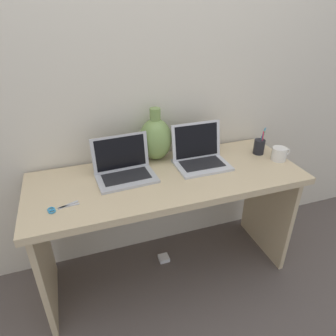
{
  "coord_description": "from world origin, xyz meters",
  "views": [
    {
      "loc": [
        -0.47,
        -1.38,
        1.6
      ],
      "look_at": [
        0.0,
        0.0,
        0.8
      ],
      "focal_mm": 32.0,
      "sensor_mm": 36.0,
      "label": 1
    }
  ],
  "objects_px": {
    "pen_cup": "(259,146)",
    "power_brick": "(164,258)",
    "laptop_right": "(199,154)",
    "coffee_mug": "(279,154)",
    "green_vase": "(156,138)",
    "laptop_left": "(124,166)",
    "scissors": "(58,208)"
  },
  "relations": [
    {
      "from": "pen_cup",
      "to": "power_brick",
      "type": "relative_size",
      "value": 2.54
    },
    {
      "from": "laptop_right",
      "to": "coffee_mug",
      "type": "height_order",
      "value": "laptop_right"
    },
    {
      "from": "laptop_right",
      "to": "green_vase",
      "type": "xyz_separation_m",
      "value": [
        -0.23,
        0.15,
        0.07
      ]
    },
    {
      "from": "laptop_right",
      "to": "power_brick",
      "type": "relative_size",
      "value": 4.45
    },
    {
      "from": "green_vase",
      "to": "pen_cup",
      "type": "distance_m",
      "value": 0.67
    },
    {
      "from": "coffee_mug",
      "to": "laptop_left",
      "type": "bearing_deg",
      "value": 172.56
    },
    {
      "from": "scissors",
      "to": "power_brick",
      "type": "height_order",
      "value": "scissors"
    },
    {
      "from": "laptop_left",
      "to": "scissors",
      "type": "bearing_deg",
      "value": -149.73
    },
    {
      "from": "scissors",
      "to": "coffee_mug",
      "type": "bearing_deg",
      "value": 3.87
    },
    {
      "from": "laptop_right",
      "to": "coffee_mug",
      "type": "xyz_separation_m",
      "value": [
        0.48,
        -0.12,
        -0.02
      ]
    },
    {
      "from": "laptop_left",
      "to": "coffee_mug",
      "type": "height_order",
      "value": "laptop_left"
    },
    {
      "from": "laptop_right",
      "to": "coffee_mug",
      "type": "relative_size",
      "value": 2.48
    },
    {
      "from": "laptop_left",
      "to": "scissors",
      "type": "distance_m",
      "value": 0.42
    },
    {
      "from": "power_brick",
      "to": "scissors",
      "type": "bearing_deg",
      "value": -160.02
    },
    {
      "from": "laptop_left",
      "to": "green_vase",
      "type": "bearing_deg",
      "value": 32.09
    },
    {
      "from": "laptop_left",
      "to": "scissors",
      "type": "height_order",
      "value": "laptop_left"
    },
    {
      "from": "laptop_left",
      "to": "green_vase",
      "type": "xyz_separation_m",
      "value": [
        0.23,
        0.15,
        0.08
      ]
    },
    {
      "from": "pen_cup",
      "to": "power_brick",
      "type": "height_order",
      "value": "pen_cup"
    },
    {
      "from": "coffee_mug",
      "to": "scissors",
      "type": "distance_m",
      "value": 1.31
    },
    {
      "from": "green_vase",
      "to": "pen_cup",
      "type": "xyz_separation_m",
      "value": [
        0.65,
        -0.15,
        -0.08
      ]
    },
    {
      "from": "laptop_left",
      "to": "power_brick",
      "type": "distance_m",
      "value": 0.82
    },
    {
      "from": "laptop_right",
      "to": "power_brick",
      "type": "xyz_separation_m",
      "value": [
        -0.23,
        0.0,
        -0.79
      ]
    },
    {
      "from": "coffee_mug",
      "to": "power_brick",
      "type": "xyz_separation_m",
      "value": [
        -0.71,
        0.13,
        -0.77
      ]
    },
    {
      "from": "laptop_right",
      "to": "scissors",
      "type": "bearing_deg",
      "value": -165.56
    },
    {
      "from": "laptop_left",
      "to": "pen_cup",
      "type": "height_order",
      "value": "laptop_left"
    },
    {
      "from": "laptop_right",
      "to": "scissors",
      "type": "distance_m",
      "value": 0.85
    },
    {
      "from": "pen_cup",
      "to": "laptop_left",
      "type": "bearing_deg",
      "value": 179.62
    },
    {
      "from": "laptop_left",
      "to": "laptop_right",
      "type": "relative_size",
      "value": 1.07
    },
    {
      "from": "laptop_left",
      "to": "laptop_right",
      "type": "xyz_separation_m",
      "value": [
        0.46,
        0.0,
        0.0
      ]
    },
    {
      "from": "green_vase",
      "to": "pen_cup",
      "type": "bearing_deg",
      "value": -13.18
    },
    {
      "from": "laptop_right",
      "to": "scissors",
      "type": "relative_size",
      "value": 2.11
    },
    {
      "from": "scissors",
      "to": "power_brick",
      "type": "distance_m",
      "value": 0.97
    }
  ]
}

